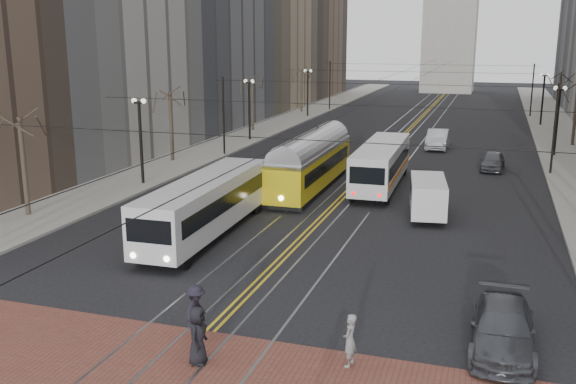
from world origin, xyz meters
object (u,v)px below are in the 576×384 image
Objects in this scene: streetcar at (311,167)px; pedestrian_d at (196,311)px; transit_bus at (206,208)px; sedan_silver at (438,139)px; rear_bus at (381,166)px; pedestrian_b at (350,340)px; sedan_parked at (503,328)px; pedestrian_a at (198,335)px; cargo_van at (428,198)px; sedan_grey at (493,161)px.

streetcar reaches higher than pedestrian_d.
transit_bus is 31.43m from sedan_silver.
rear_bus reaches higher than sedan_silver.
pedestrian_b is 5.31m from pedestrian_d.
sedan_parked is at bearing -82.26° from sedan_silver.
streetcar reaches higher than transit_bus.
sedan_parked is 2.67× the size of pedestrian_a.
cargo_van is at bearing 104.76° from sedan_parked.
sedan_grey is 9.77m from sedan_silver.
pedestrian_a is 1.01× the size of pedestrian_d.
transit_bus is at bearing 150.35° from sedan_parked.
cargo_van is at bearing -29.09° from streetcar.
sedan_silver is at bearing -10.51° from pedestrian_a.
streetcar reaches higher than cargo_van.
sedan_parked is (0.66, -29.82, 0.02)m from sedan_grey.
pedestrian_b is at bearing -83.58° from rear_bus.
rear_bus is at bearing 23.94° from streetcar.
streetcar is at bearing -109.57° from sedan_silver.
pedestrian_d is at bearing -68.10° from transit_bus.
sedan_grey is at bearing 69.13° from cargo_van.
transit_bus is 2.44× the size of cargo_van.
pedestrian_a is 1.81m from pedestrian_d.
sedan_grey is 2.41× the size of pedestrian_b.
rear_bus is 7.38m from cargo_van.
pedestrian_a is (5.31, -12.00, -0.53)m from transit_bus.
pedestrian_a reaches higher than pedestrian_b.
streetcar is 6.87× the size of pedestrian_d.
cargo_van is 19.66m from pedestrian_a.
sedan_silver is at bearing 123.30° from sedan_grey.
pedestrian_a is (-8.92, -3.88, 0.22)m from sedan_parked.
cargo_van is at bearing -18.06° from pedestrian_d.
rear_bus is 6.62× the size of pedestrian_b.
streetcar is 21.97m from pedestrian_d.
pedestrian_b is at bearing -93.05° from sedan_grey.
streetcar is 19.84m from sedan_silver.
pedestrian_d reaches higher than sedan_parked.
rear_bus is 25.42m from pedestrian_a.
streetcar is at bearing -134.30° from sedan_grey.
streetcar is 2.55× the size of sedan_parked.
transit_bus is 6.41× the size of pedestrian_d.
cargo_van is 23.21m from sedan_silver.
sedan_parked is at bearing -58.72° from streetcar.
streetcar is 2.44× the size of sedan_silver.
pedestrian_d is (-4.24, -40.58, 0.08)m from sedan_silver.
streetcar is at bearing 142.99° from cargo_van.
streetcar is 7.46× the size of pedestrian_b.
pedestrian_a is (-3.42, -42.19, 0.09)m from sedan_silver.
pedestrian_d is (-5.30, 0.33, 0.07)m from pedestrian_b.
rear_bus reaches higher than sedan_grey.
pedestrian_b is at bearing -71.40° from streetcar.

